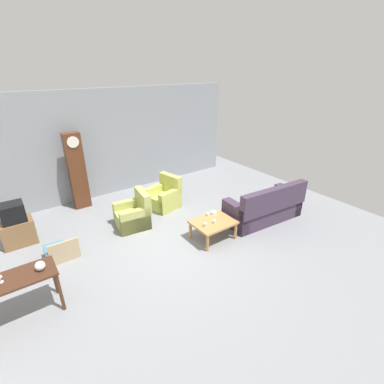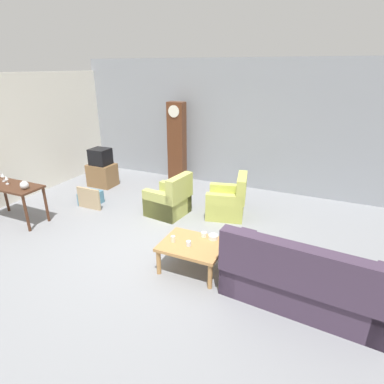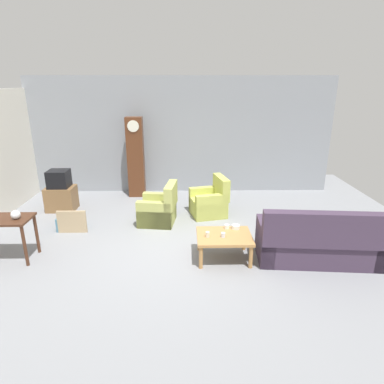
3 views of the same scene
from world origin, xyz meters
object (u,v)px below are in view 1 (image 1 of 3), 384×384
coffee_table_wood (213,224)px  cup_blue_rimmed (215,222)px  framed_picture_leaning (65,252)px  cup_white_porcelain (208,214)px  armchair_olive_near (134,215)px  bowl_white_stacked (214,213)px  tv_stand_cabinet (18,232)px  console_table_dark (12,285)px  tv_crt (13,213)px  storage_box_blue (56,253)px  grandfather_clock (77,171)px  glass_dome_cloche (40,266)px  cup_cream_tall (205,225)px  armchair_olive_far (164,197)px  couch_floral (265,208)px

coffee_table_wood → cup_blue_rimmed: 0.14m
framed_picture_leaning → cup_white_porcelain: size_ratio=6.77×
armchair_olive_near → cup_blue_rimmed: armchair_olive_near is taller
cup_blue_rimmed → bowl_white_stacked: (0.27, 0.35, -0.01)m
tv_stand_cabinet → framed_picture_leaning: size_ratio=1.13×
console_table_dark → tv_crt: bearing=83.6°
console_table_dark → framed_picture_leaning: bearing=48.6°
coffee_table_wood → console_table_dark: 4.03m
armchair_olive_near → coffee_table_wood: (1.27, -1.62, 0.09)m
cup_white_porcelain → cup_blue_rimmed: cup_blue_rimmed is taller
storage_box_blue → grandfather_clock: bearing=61.6°
glass_dome_cloche → bowl_white_stacked: glass_dome_cloche is taller
glass_dome_cloche → cup_cream_tall: 3.30m
console_table_dark → glass_dome_cloche: glass_dome_cloche is taller
coffee_table_wood → armchair_olive_far: bearing=92.8°
armchair_olive_far → glass_dome_cloche: glass_dome_cloche is taller
armchair_olive_far → tv_stand_cabinet: (-3.65, 0.38, -0.01)m
coffee_table_wood → cup_white_porcelain: size_ratio=10.83×
glass_dome_cloche → cup_blue_rimmed: (3.56, -0.10, -0.37)m
coffee_table_wood → cup_blue_rimmed: size_ratio=11.78×
tv_crt → armchair_olive_far: bearing=-6.0°
storage_box_blue → cup_white_porcelain: (3.28, -1.07, 0.35)m
grandfather_clock → tv_stand_cabinet: bearing=-148.6°
cup_cream_tall → glass_dome_cloche: bearing=178.4°
cup_white_porcelain → bowl_white_stacked: bearing=-3.2°
tv_crt → bowl_white_stacked: tv_crt is taller
armchair_olive_far → tv_crt: bearing=174.0°
storage_box_blue → glass_dome_cloche: size_ratio=2.80×
storage_box_blue → cup_cream_tall: size_ratio=4.57×
storage_box_blue → cup_blue_rimmed: cup_blue_rimmed is taller
grandfather_clock → tv_crt: grandfather_clock is taller
cup_white_porcelain → grandfather_clock: bearing=123.1°
storage_box_blue → cup_cream_tall: (2.90, -1.41, 0.36)m
couch_floral → bowl_white_stacked: 1.48m
framed_picture_leaning → bowl_white_stacked: size_ratio=3.98×
glass_dome_cloche → cup_blue_rimmed: glass_dome_cloche is taller
storage_box_blue → cup_blue_rimmed: bearing=-24.2°
tv_crt → cup_white_porcelain: bearing=-29.7°
couch_floral → glass_dome_cloche: couch_floral is taller
armchair_olive_far → tv_crt: tv_crt is taller
couch_floral → armchair_olive_near: couch_floral is taller
armchair_olive_near → cup_cream_tall: 1.96m
armchair_olive_far → storage_box_blue: size_ratio=2.13×
bowl_white_stacked → cup_white_porcelain: bearing=176.8°
tv_stand_cabinet → cup_white_porcelain: (3.83, -2.18, 0.20)m
coffee_table_wood → grandfather_clock: grandfather_clock is taller
tv_stand_cabinet → glass_dome_cloche: glass_dome_cloche is taller
coffee_table_wood → cup_cream_tall: (-0.30, -0.07, 0.11)m
bowl_white_stacked → storage_box_blue: bearing=162.6°
coffee_table_wood → console_table_dark: bearing=179.2°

